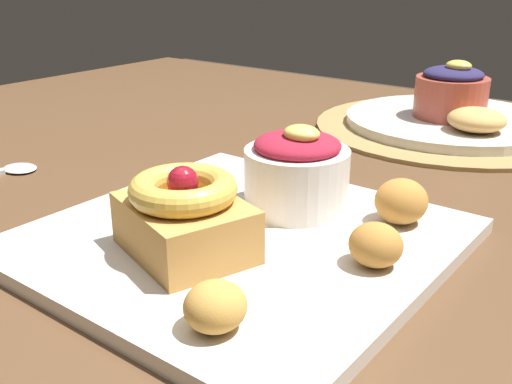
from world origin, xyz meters
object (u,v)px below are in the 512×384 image
object	(u,v)px
cake_slice	(184,215)
fritter_back	(401,201)
back_plate	(451,121)
berry_ramekin	(297,171)
back_ramekin	(451,92)
fritter_front	(376,245)
back_pastry	(477,120)
fritter_middle	(215,306)
front_plate	(240,240)

from	to	relation	value
cake_slice	fritter_back	bearing A→B (deg)	55.14
back_plate	cake_slice	bearing A→B (deg)	-91.38
berry_ramekin	fritter_back	size ratio (longest dim) A/B	2.04
back_plate	back_ramekin	world-z (taller)	back_ramekin
fritter_front	back_pastry	world-z (taller)	back_pastry
back_ramekin	fritter_middle	bearing A→B (deg)	-82.58
front_plate	back_ramekin	bearing A→B (deg)	90.18
fritter_back	front_plate	bearing A→B (deg)	-133.26
front_plate	fritter_back	distance (m)	0.13
fritter_front	back_pastry	bearing A→B (deg)	98.62
berry_ramekin	back_plate	size ratio (longest dim) A/B	0.32
front_plate	back_pastry	bearing A→B (deg)	82.66
cake_slice	back_ramekin	distance (m)	0.49
berry_ramekin	fritter_back	bearing A→B (deg)	17.09
cake_slice	back_ramekin	size ratio (longest dim) A/B	1.22
front_plate	fritter_front	distance (m)	0.11
berry_ramekin	back_pastry	bearing A→B (deg)	82.07
fritter_back	back_plate	distance (m)	0.36
back_ramekin	fritter_front	bearing A→B (deg)	-75.61
fritter_front	back_plate	size ratio (longest dim) A/B	0.14
front_plate	back_pastry	xyz separation A→B (m)	(0.05, 0.39, 0.03)
cake_slice	fritter_front	xyz separation A→B (m)	(0.12, 0.07, -0.01)
front_plate	fritter_middle	xyz separation A→B (m)	(0.07, -0.11, 0.02)
back_plate	back_pastry	distance (m)	0.08
cake_slice	fritter_back	xyz separation A→B (m)	(0.10, 0.14, -0.01)
back_ramekin	berry_ramekin	bearing A→B (deg)	-88.93
front_plate	berry_ramekin	world-z (taller)	berry_ramekin
berry_ramekin	fritter_front	bearing A→B (deg)	-27.42
back_pastry	back_plate	bearing A→B (deg)	132.75
cake_slice	berry_ramekin	world-z (taller)	berry_ramekin
front_plate	back_plate	bearing A→B (deg)	89.89
berry_ramekin	back_ramekin	distance (m)	0.37
fritter_back	back_plate	bearing A→B (deg)	104.23
front_plate	back_plate	size ratio (longest dim) A/B	1.08
fritter_front	back_plate	distance (m)	0.44
berry_ramekin	back_pastry	size ratio (longest dim) A/B	1.29
cake_slice	fritter_back	size ratio (longest dim) A/B	2.61
fritter_front	back_plate	bearing A→B (deg)	103.95
fritter_middle	back_pastry	bearing A→B (deg)	92.26
cake_slice	fritter_front	distance (m)	0.14
front_plate	cake_slice	distance (m)	0.06
back_pastry	fritter_middle	bearing A→B (deg)	-87.74
fritter_middle	back_plate	distance (m)	0.55
fritter_middle	cake_slice	bearing A→B (deg)	143.64
fritter_middle	back_ramekin	world-z (taller)	back_ramekin
fritter_back	fritter_middle	bearing A→B (deg)	-95.41
back_ramekin	back_pastry	bearing A→B (deg)	-43.26
front_plate	cake_slice	xyz separation A→B (m)	(-0.01, -0.05, 0.03)
cake_slice	fritter_back	world-z (taller)	cake_slice
cake_slice	fritter_middle	size ratio (longest dim) A/B	3.00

